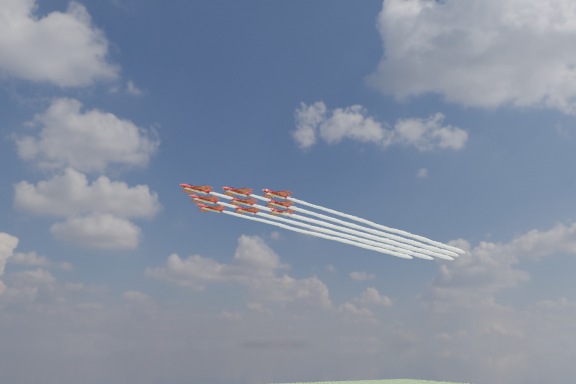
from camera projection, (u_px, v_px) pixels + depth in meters
name	position (u px, v px, depth m)	size (l,w,h in m)	color
jet_lead	(332.00, 226.00, 198.85)	(125.10, 53.45, 2.69)	#B3090B
jet_row2_port	(361.00, 228.00, 201.41)	(125.10, 53.45, 2.69)	#B3090B
jet_row2_starb	(331.00, 232.00, 209.51)	(125.10, 53.45, 2.69)	#B3090B
jet_row3_port	(390.00, 229.00, 203.97)	(125.10, 53.45, 2.69)	#B3090B
jet_row3_centre	(359.00, 234.00, 212.07)	(125.10, 53.45, 2.69)	#B3090B
jet_row3_starb	(330.00, 238.00, 220.16)	(125.10, 53.45, 2.69)	#B3090B
jet_row4_port	(386.00, 235.00, 214.63)	(125.10, 53.45, 2.69)	#B3090B
jet_row4_starb	(357.00, 239.00, 222.72)	(125.10, 53.45, 2.69)	#B3090B
jet_tail	(383.00, 240.00, 225.28)	(125.10, 53.45, 2.69)	#B3090B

